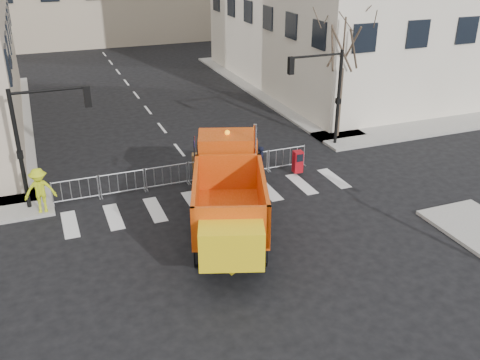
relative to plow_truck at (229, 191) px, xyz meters
name	(u,v)px	position (x,y,z in m)	size (l,w,h in m)	color
ground	(266,261)	(0.49, -2.63, -1.79)	(120.00, 120.00, 0.00)	black
sidewalk_back	(198,172)	(0.49, 5.87, -1.72)	(64.00, 5.00, 0.15)	gray
traffic_light_left	(20,152)	(-7.51, 4.87, 0.91)	(0.18, 0.18, 5.40)	black
traffic_light_right	(338,99)	(8.99, 6.87, 0.91)	(0.18, 0.18, 5.40)	black
crowd_barriers	(188,173)	(-0.26, 4.97, -1.24)	(12.60, 0.60, 1.10)	#9EA0A5
street_tree	(341,75)	(9.69, 7.87, 1.96)	(3.00, 3.00, 7.50)	#382B21
plow_truck	(229,191)	(0.00, 0.00, 0.00)	(6.00, 10.71, 4.03)	black
cop_a	(260,162)	(3.24, 4.37, -0.98)	(0.59, 0.39, 1.62)	black
cop_b	(221,165)	(1.20, 4.37, -0.82)	(0.94, 0.73, 1.93)	black
cop_c	(210,172)	(0.50, 3.85, -0.85)	(1.10, 0.46, 1.87)	black
worker	(40,190)	(-6.97, 4.17, -0.64)	(1.29, 0.74, 2.00)	#B8C817
newspaper_box	(298,162)	(5.11, 3.96, -1.09)	(0.45, 0.40, 1.10)	#9E0C14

